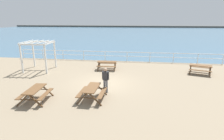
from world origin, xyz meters
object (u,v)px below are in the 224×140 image
at_px(picnic_table_mid_centre, 35,92).
at_px(picnic_table_far_left, 92,90).
at_px(picnic_table_near_right, 107,63).
at_px(visitor, 106,79).
at_px(lattice_pergola, 38,49).
at_px(picnic_table_near_left, 200,67).

distance_m(picnic_table_mid_centre, picnic_table_far_left, 3.33).
distance_m(picnic_table_near_right, visitor, 5.73).
height_order(visitor, lattice_pergola, lattice_pergola).
height_order(picnic_table_near_right, lattice_pergola, lattice_pergola).
distance_m(picnic_table_near_left, visitor, 9.25).
distance_m(picnic_table_near_right, picnic_table_mid_centre, 8.11).
xyz_separation_m(picnic_table_near_left, lattice_pergola, (-14.64, -0.77, 1.41)).
distance_m(picnic_table_near_left, picnic_table_far_left, 10.45).
xyz_separation_m(picnic_table_near_left, visitor, (-7.54, -5.34, 0.36)).
bearing_deg(picnic_table_far_left, picnic_table_near_right, 3.12).
xyz_separation_m(picnic_table_near_right, visitor, (0.86, -5.65, 0.36)).
relative_size(picnic_table_far_left, lattice_pergola, 0.68).
relative_size(picnic_table_far_left, visitor, 1.10).
height_order(picnic_table_mid_centre, lattice_pergola, lattice_pergola).
xyz_separation_m(picnic_table_mid_centre, visitor, (3.87, 1.89, 0.36)).
bearing_deg(picnic_table_near_right, visitor, -84.69).
xyz_separation_m(picnic_table_near_right, picnic_table_far_left, (0.25, -6.86, 0.00)).
xyz_separation_m(picnic_table_near_right, picnic_table_mid_centre, (-3.01, -7.54, 0.00)).
bearing_deg(picnic_table_near_right, lattice_pergola, -173.57).
xyz_separation_m(picnic_table_mid_centre, lattice_pergola, (-3.24, 6.46, 1.41)).
bearing_deg(visitor, picnic_table_near_right, 31.25).
bearing_deg(picnic_table_near_left, picnic_table_far_left, -124.05).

